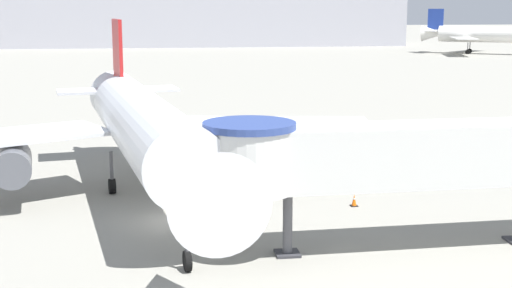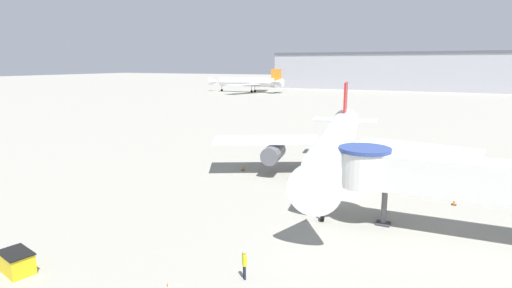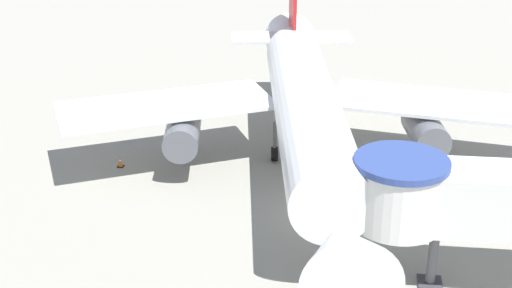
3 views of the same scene
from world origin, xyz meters
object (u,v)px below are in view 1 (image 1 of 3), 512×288
object	(u,v)px
jet_bridge	(429,154)
traffic_cone_starboard_wing	(354,201)
main_airplane	(143,127)
background_jet_blue_tail	(477,34)

from	to	relation	value
jet_bridge	traffic_cone_starboard_wing	world-z (taller)	jet_bridge
main_airplane	traffic_cone_starboard_wing	distance (m)	12.71
main_airplane	background_jet_blue_tail	xyz separation A→B (m)	(77.99, 122.04, 0.36)
traffic_cone_starboard_wing	background_jet_blue_tail	size ratio (longest dim) A/B	0.03
main_airplane	background_jet_blue_tail	world-z (taller)	background_jet_blue_tail
jet_bridge	background_jet_blue_tail	world-z (taller)	background_jet_blue_tail
background_jet_blue_tail	jet_bridge	bearing A→B (deg)	-173.28
main_airplane	jet_bridge	bearing A→B (deg)	-46.96
jet_bridge	traffic_cone_starboard_wing	size ratio (longest dim) A/B	35.07
main_airplane	jet_bridge	size ratio (longest dim) A/B	1.37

